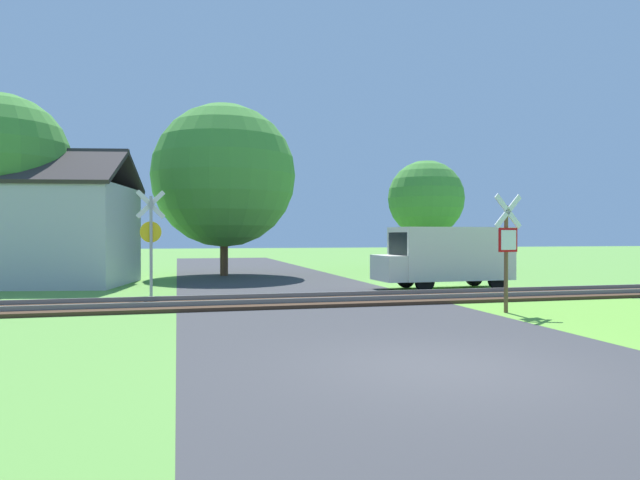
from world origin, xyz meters
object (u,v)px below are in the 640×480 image
tree_far (426,199)px  tree_left (0,161)px  crossing_sign_far (151,235)px  tree_center (224,176)px  stop_sign_near (507,245)px  house (44,232)px  mail_truck (446,255)px

tree_far → tree_left: bearing=-163.3°
crossing_sign_far → tree_center: (2.98, 9.85, 2.88)m
stop_sign_near → tree_left: bearing=-50.5°
tree_left → stop_sign_near: bearing=-38.7°
house → mail_truck: house is taller
crossing_sign_far → mail_truck: size_ratio=0.67×
mail_truck → stop_sign_near: bearing=164.8°
tree_far → tree_center: 12.17m
stop_sign_near → tree_left: 19.01m
house → tree_center: 8.57m
crossing_sign_far → tree_left: 9.14m
stop_sign_near → tree_center: 16.54m
mail_truck → tree_left: bearing=69.7°
tree_center → tree_far: bearing=13.1°
stop_sign_near → mail_truck: size_ratio=0.60×
house → tree_far: bearing=29.2°
tree_left → tree_center: bearing=21.4°
crossing_sign_far → tree_left: tree_left is taller
stop_sign_near → crossing_sign_far: bearing=-43.0°
tree_center → house: bearing=-153.4°
tree_left → mail_truck: size_ratio=1.50×
tree_center → mail_truck: bearing=-50.6°
crossing_sign_far → tree_far: tree_far is taller
crossing_sign_far → mail_truck: bearing=-6.3°
tree_far → tree_left: (-20.67, -6.21, 0.74)m
tree_far → tree_center: bearing=-166.9°
crossing_sign_far → stop_sign_near: bearing=-42.9°
stop_sign_near → tree_far: size_ratio=0.47×
stop_sign_near → tree_far: bearing=-120.4°
crossing_sign_far → mail_truck: 10.35m
house → mail_truck: (14.56, -5.24, -0.84)m
crossing_sign_far → tree_left: bearing=120.8°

